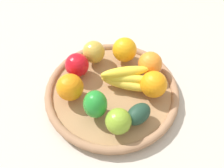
% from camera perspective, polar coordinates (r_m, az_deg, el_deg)
% --- Properties ---
extents(ground_plane, '(2.40, 2.40, 0.00)m').
position_cam_1_polar(ground_plane, '(0.78, 0.00, -2.69)').
color(ground_plane, '#B7B0A3').
rests_on(ground_plane, ground).
extents(basket, '(0.43, 0.43, 0.04)m').
position_cam_1_polar(basket, '(0.76, 0.00, -1.82)').
color(basket, '#A07850').
rests_on(basket, ground_plane).
extents(bell_pepper, '(0.09, 0.08, 0.09)m').
position_cam_1_polar(bell_pepper, '(0.66, -4.04, -4.85)').
color(bell_pepper, '#22892D').
rests_on(bell_pepper, basket).
extents(apple_0, '(0.08, 0.08, 0.08)m').
position_cam_1_polar(apple_0, '(0.81, -4.40, 7.65)').
color(apple_0, gold).
rests_on(apple_0, basket).
extents(orange_2, '(0.10, 0.10, 0.08)m').
position_cam_1_polar(orange_2, '(0.77, 9.13, 4.86)').
color(orange_2, orange).
rests_on(orange_2, basket).
extents(banana_bunch, '(0.12, 0.16, 0.06)m').
position_cam_1_polar(banana_bunch, '(0.73, 3.10, 1.42)').
color(banana_bunch, yellow).
rests_on(banana_bunch, basket).
extents(orange_0, '(0.11, 0.11, 0.08)m').
position_cam_1_polar(orange_0, '(0.72, 9.96, -0.08)').
color(orange_0, orange).
rests_on(orange_0, basket).
extents(orange_1, '(0.10, 0.10, 0.08)m').
position_cam_1_polar(orange_1, '(0.71, -10.05, -0.75)').
color(orange_1, orange).
rests_on(orange_1, basket).
extents(apple_2, '(0.08, 0.08, 0.07)m').
position_cam_1_polar(apple_2, '(0.64, 1.53, -8.92)').
color(apple_2, '#7CA32A').
rests_on(apple_2, basket).
extents(orange_3, '(0.11, 0.11, 0.08)m').
position_cam_1_polar(orange_3, '(0.81, 3.04, 8.21)').
color(orange_3, orange).
rests_on(orange_3, basket).
extents(avocado, '(0.08, 0.09, 0.05)m').
position_cam_1_polar(avocado, '(0.67, 6.37, -7.18)').
color(avocado, '#1B3A2A').
rests_on(avocado, basket).
extents(apple_1, '(0.11, 0.11, 0.08)m').
position_cam_1_polar(apple_1, '(0.77, -8.41, 4.53)').
color(apple_1, red).
rests_on(apple_1, basket).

